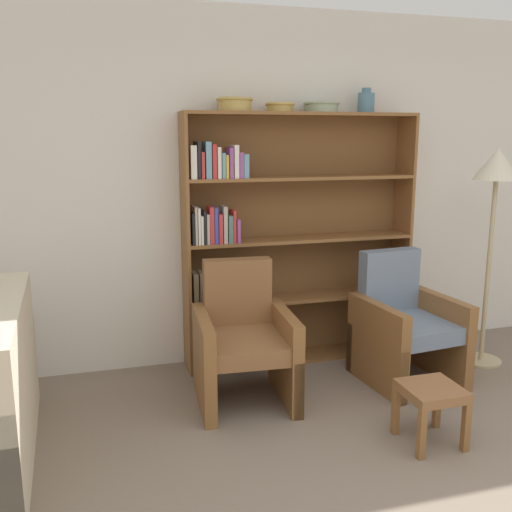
% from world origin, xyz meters
% --- Properties ---
extents(wall_back, '(12.00, 0.06, 2.75)m').
position_xyz_m(wall_back, '(0.00, 2.82, 1.38)').
color(wall_back, silver).
rests_on(wall_back, ground).
extents(bookshelf, '(1.84, 0.30, 1.97)m').
position_xyz_m(bookshelf, '(-0.29, 2.65, 0.96)').
color(bookshelf, brown).
rests_on(bookshelf, ground).
extents(bowl_cream, '(0.27, 0.27, 0.10)m').
position_xyz_m(bowl_cream, '(-0.63, 2.63, 2.03)').
color(bowl_cream, tan).
rests_on(bowl_cream, bookshelf).
extents(bowl_copper, '(0.22, 0.22, 0.07)m').
position_xyz_m(bowl_copper, '(-0.29, 2.63, 2.01)').
color(bowl_copper, tan).
rests_on(bowl_copper, bookshelf).
extents(bowl_stoneware, '(0.28, 0.28, 0.08)m').
position_xyz_m(bowl_stoneware, '(0.05, 2.63, 2.02)').
color(bowl_stoneware, gray).
rests_on(bowl_stoneware, bookshelf).
extents(vase_tall, '(0.13, 0.13, 0.19)m').
position_xyz_m(vase_tall, '(0.42, 2.63, 2.05)').
color(vase_tall, slate).
rests_on(vase_tall, bookshelf).
extents(armchair_leather, '(0.68, 0.72, 0.95)m').
position_xyz_m(armchair_leather, '(-0.73, 2.03, 0.41)').
color(armchair_leather, brown).
rests_on(armchair_leather, ground).
extents(armchair_cushioned, '(0.71, 0.74, 0.95)m').
position_xyz_m(armchair_cushioned, '(0.51, 2.03, 0.41)').
color(armchair_cushioned, brown).
rests_on(armchair_cushioned, ground).
extents(floor_lamp, '(0.35, 0.35, 1.71)m').
position_xyz_m(floor_lamp, '(1.29, 2.14, 1.45)').
color(floor_lamp, tan).
rests_on(floor_lamp, ground).
extents(footstool, '(0.33, 0.33, 0.36)m').
position_xyz_m(footstool, '(0.18, 1.16, 0.29)').
color(footstool, brown).
rests_on(footstool, ground).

